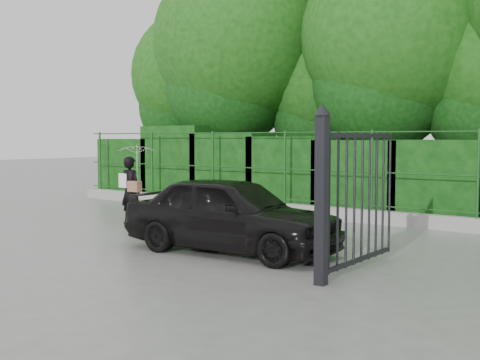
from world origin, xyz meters
The scene contains 8 objects.
ground centered at (0.00, 0.00, 0.00)m, with size 80.00×80.00×0.00m, color gray.
kerb centered at (0.00, 4.50, 0.15)m, with size 14.00×0.25×0.30m, color #9E9E99.
fence centered at (0.22, 4.50, 1.20)m, with size 14.13×0.06×1.80m.
hedge centered at (-0.16, 5.50, 0.99)m, with size 14.20×1.20×2.28m.
trees centered at (1.14, 7.74, 4.62)m, with size 17.10×6.15×8.08m.
gate centered at (4.60, -0.72, 1.19)m, with size 0.22×2.33×2.36m.
woman centered at (-1.63, 1.39, 1.17)m, with size 0.89×0.91×1.77m.
car centered at (2.29, -0.11, 0.65)m, with size 1.53×3.81×1.30m, color black.
Camera 1 is at (8.38, -8.02, 1.91)m, focal length 45.00 mm.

